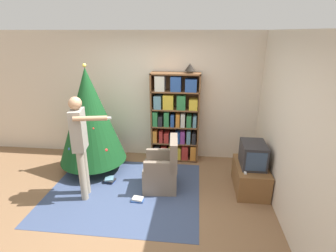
# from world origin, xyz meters

# --- Properties ---
(ground_plane) EXTENTS (14.00, 14.00, 0.00)m
(ground_plane) POSITION_xyz_m (0.00, 0.00, 0.00)
(ground_plane) COLOR #846042
(wall_back) EXTENTS (8.00, 0.10, 2.60)m
(wall_back) POSITION_xyz_m (0.00, 1.93, 1.30)
(wall_back) COLOR beige
(wall_back) RESTS_ON ground_plane
(wall_right) EXTENTS (0.10, 8.00, 2.60)m
(wall_right) POSITION_xyz_m (2.12, 0.00, 1.30)
(wall_right) COLOR beige
(wall_right) RESTS_ON ground_plane
(area_rug) EXTENTS (2.54, 2.13, 0.01)m
(area_rug) POSITION_xyz_m (-0.34, 0.39, 0.00)
(area_rug) COLOR #3D4C70
(area_rug) RESTS_ON ground_plane
(bookshelf) EXTENTS (0.97, 0.31, 1.83)m
(bookshelf) POSITION_xyz_m (0.41, 1.70, 0.91)
(bookshelf) COLOR brown
(bookshelf) RESTS_ON ground_plane
(tv_stand) EXTENTS (0.52, 0.87, 0.45)m
(tv_stand) POSITION_xyz_m (1.80, 0.71, 0.23)
(tv_stand) COLOR brown
(tv_stand) RESTS_ON ground_plane
(television) EXTENTS (0.39, 0.53, 0.40)m
(television) POSITION_xyz_m (1.80, 0.71, 0.65)
(television) COLOR #28282D
(television) RESTS_ON tv_stand
(game_remote) EXTENTS (0.04, 0.12, 0.02)m
(game_remote) POSITION_xyz_m (1.64, 0.45, 0.46)
(game_remote) COLOR white
(game_remote) RESTS_ON tv_stand
(christmas_tree) EXTENTS (1.25, 1.25, 2.06)m
(christmas_tree) POSITION_xyz_m (-1.12, 1.09, 1.10)
(christmas_tree) COLOR #4C3323
(christmas_tree) RESTS_ON ground_plane
(armchair) EXTENTS (0.62, 0.61, 0.92)m
(armchair) POSITION_xyz_m (0.30, 0.58, 0.32)
(armchair) COLOR #7A6B5B
(armchair) RESTS_ON ground_plane
(standing_person) EXTENTS (0.68, 0.46, 1.68)m
(standing_person) POSITION_xyz_m (-0.92, 0.20, 1.00)
(standing_person) COLOR #9E937F
(standing_person) RESTS_ON ground_plane
(table_lamp) EXTENTS (0.20, 0.20, 0.18)m
(table_lamp) POSITION_xyz_m (0.69, 1.71, 1.93)
(table_lamp) COLOR #473828
(table_lamp) RESTS_ON bookshelf
(book_pile_near_tree) EXTENTS (0.22, 0.20, 0.08)m
(book_pile_near_tree) POSITION_xyz_m (-0.68, 0.64, 0.04)
(book_pile_near_tree) COLOR #284C93
(book_pile_near_tree) RESTS_ON ground_plane
(book_pile_by_chair) EXTENTS (0.19, 0.14, 0.06)m
(book_pile_by_chair) POSITION_xyz_m (-0.05, 0.14, 0.03)
(book_pile_by_chair) COLOR #284C93
(book_pile_by_chair) RESTS_ON ground_plane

